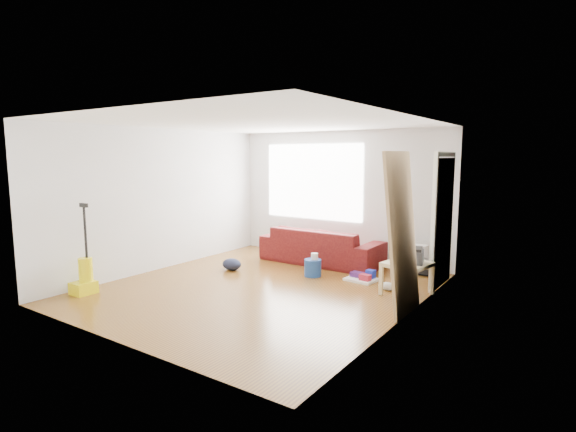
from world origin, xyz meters
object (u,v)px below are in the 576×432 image
Objects in this scene: side_table at (407,268)px; cleaning_tray at (363,277)px; backpack at (232,270)px; bucket at (313,276)px; vacuum at (85,277)px; sofa at (321,263)px; tv_stand at (415,266)px.

side_table reaches higher than cleaning_tray.
side_table is at bearing -21.00° from cleaning_tray.
cleaning_tray is at bearing 25.27° from backpack.
vacuum is (-2.28, -2.72, 0.25)m from bucket.
side_table reaches higher than bucket.
sofa is 3.41× the size of side_table.
cleaning_tray is (-0.85, 0.33, -0.35)m from side_table.
bucket is at bearing 111.76° from sofa.
vacuum is at bearing -136.35° from tv_stand.
bucket is (0.36, -0.91, 0.00)m from sofa.
cleaning_tray is (0.82, 0.22, 0.05)m from bucket.
vacuum is at bearing -146.48° from side_table.
cleaning_tray is 4.28m from vacuum.
bucket reaches higher than backpack.
tv_stand is 1.11m from cleaning_tray.
side_table is at bearing -3.61° from bucket.
bucket is 0.85m from cleaning_tray.
cleaning_tray is at bearing 15.10° from bucket.
side_table is (0.30, -1.29, 0.28)m from tv_stand.
side_table is 1.72m from bucket.
vacuum reaches higher than sofa.
side_table is (2.03, -1.02, 0.41)m from sofa.
sofa is at bearing 149.71° from cleaning_tray.
tv_stand is at bearing 40.82° from bucket.
tv_stand is 1.74× the size of backpack.
vacuum is (-3.10, -2.94, 0.19)m from cleaning_tray.
backpack is at bearing -161.94° from bucket.
cleaning_tray is (-0.55, -0.96, -0.07)m from tv_stand.
sofa reaches higher than bucket.
tv_stand reaches higher than cleaning_tray.
side_table is 3.12m from backpack.
bucket is 0.55× the size of cleaning_tray.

